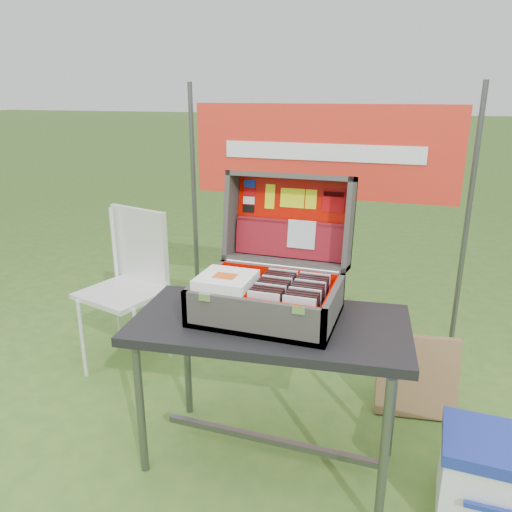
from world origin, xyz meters
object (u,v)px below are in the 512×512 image
at_px(chair, 124,294).
at_px(cardboard_box, 417,376).
at_px(table, 269,394).
at_px(cooler, 496,482).
at_px(suitcase, 272,250).

distance_m(chair, cardboard_box, 1.73).
relative_size(table, cooler, 2.70).
bearing_deg(table, cardboard_box, 38.12).
xyz_separation_m(table, chair, (-1.09, 0.54, 0.12)).
bearing_deg(chair, suitcase, -7.64).
height_order(suitcase, cooler, suitcase).
relative_size(suitcase, chair, 0.61).
bearing_deg(cooler, cardboard_box, 117.84).
height_order(table, cooler, table).
bearing_deg(cooler, chair, 165.91).
distance_m(table, suitcase, 0.65).
bearing_deg(suitcase, cooler, -7.28).
height_order(cooler, cardboard_box, cardboard_box).
distance_m(table, cardboard_box, 0.89).
bearing_deg(cardboard_box, chair, 174.36).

